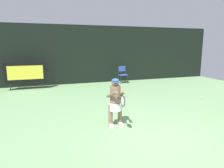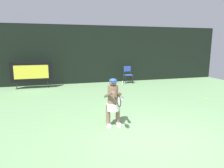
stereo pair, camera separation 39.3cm
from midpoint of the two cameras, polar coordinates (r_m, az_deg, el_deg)
The scene contains 8 objects.
ground at distance 5.49m, azimuth 14.70°, elevation -15.64°, with size 18.00×22.00×0.03m.
backdrop_screen at distance 13.15m, azimuth -4.52°, elevation 8.19°, with size 18.00×0.12×3.66m.
scoreboard at distance 12.11m, azimuth -20.76°, elevation 3.20°, with size 2.20×0.21×1.50m.
umpire_chair at distance 13.11m, azimuth 5.32°, elevation 2.94°, with size 0.52×0.44×1.08m.
water_bottle at distance 12.62m, azimuth 3.87°, elevation 0.37°, with size 0.07×0.07×0.27m.
tennis_player at distance 6.05m, azimuth 2.18°, elevation -4.69°, with size 0.54×0.62×1.45m.
tennis_racket at distance 5.55m, azimuth 3.96°, elevation -4.78°, with size 0.03×0.60×0.31m.
tennis_ball_loose at distance 10.14m, azimuth 25.91°, elevation -3.81°, with size 0.07×0.07×0.07m.
Camera 2 is at (-2.40, -4.44, 2.40)m, focal length 32.63 mm.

